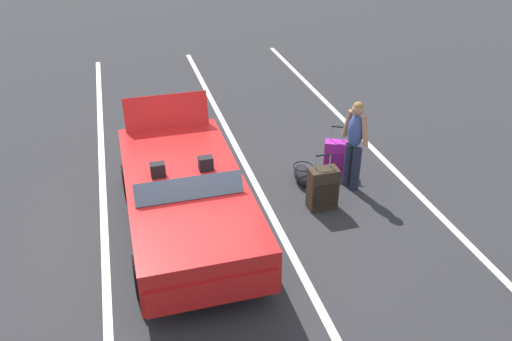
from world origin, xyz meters
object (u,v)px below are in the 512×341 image
(suitcase_large_black, at_px, (323,189))
(suitcase_medium_bright, at_px, (335,156))
(traveler_person, at_px, (355,141))
(duffel_bag, at_px, (303,175))
(convertible_car, at_px, (188,206))

(suitcase_large_black, bearing_deg, suitcase_medium_bright, 147.22)
(traveler_person, bearing_deg, duffel_bag, -46.52)
(suitcase_large_black, relative_size, suitcase_medium_bright, 1.08)
(convertible_car, xyz_separation_m, suitcase_large_black, (-0.24, 2.29, -0.22))
(suitcase_medium_bright, height_order, traveler_person, traveler_person)
(suitcase_medium_bright, distance_m, traveler_person, 0.87)
(convertible_car, distance_m, suitcase_medium_bright, 3.27)
(suitcase_large_black, bearing_deg, duffel_bag, -178.61)
(duffel_bag, bearing_deg, convertible_car, -63.75)
(suitcase_large_black, distance_m, duffel_bag, 0.89)
(suitcase_large_black, distance_m, suitcase_medium_bright, 1.30)
(convertible_car, bearing_deg, duffel_bag, 115.82)
(convertible_car, height_order, duffel_bag, convertible_car)
(convertible_car, xyz_separation_m, traveler_person, (-0.73, 3.03, 0.34))
(convertible_car, distance_m, duffel_bag, 2.55)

